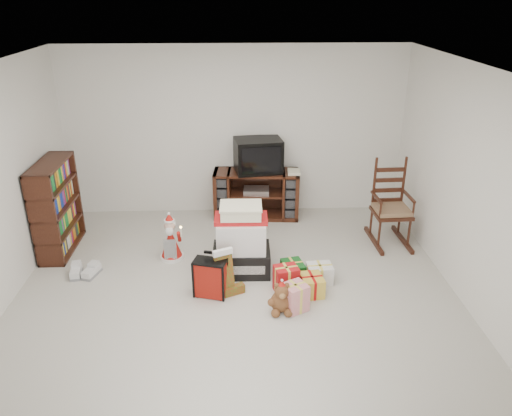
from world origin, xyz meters
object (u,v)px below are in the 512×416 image
(gift_pile, at_px, (241,244))
(gift_cluster, at_px, (298,280))
(bookshelf, at_px, (57,209))
(red_suitcase, at_px, (211,278))
(santa_figurine, at_px, (255,238))
(mrs_claus_figurine, at_px, (171,241))
(tv_stand, at_px, (256,194))
(sneaker_pair, at_px, (84,272))
(teddy_bear, at_px, (281,299))
(rocking_chair, at_px, (390,213))
(crt_television, at_px, (258,156))

(gift_pile, relative_size, gift_cluster, 1.00)
(bookshelf, relative_size, gift_pile, 1.40)
(red_suitcase, distance_m, santa_figurine, 1.08)
(red_suitcase, height_order, santa_figurine, santa_figurine)
(mrs_claus_figurine, bearing_deg, gift_cluster, -27.65)
(tv_stand, xyz_separation_m, sneaker_pair, (-2.16, -1.64, -0.31))
(bookshelf, height_order, sneaker_pair, bookshelf)
(teddy_bear, relative_size, mrs_claus_figurine, 0.55)
(bookshelf, height_order, gift_pile, bookshelf)
(tv_stand, relative_size, santa_figurine, 2.07)
(rocking_chair, distance_m, teddy_bear, 2.28)
(rocking_chair, xyz_separation_m, teddy_bear, (-1.61, -1.61, -0.25))
(gift_pile, height_order, teddy_bear, gift_pile)
(sneaker_pair, xyz_separation_m, gift_cluster, (2.56, -0.42, 0.08))
(teddy_bear, bearing_deg, santa_figurine, 100.58)
(sneaker_pair, bearing_deg, teddy_bear, -18.24)
(gift_pile, bearing_deg, mrs_claus_figurine, 159.23)
(tv_stand, distance_m, rocking_chair, 1.97)
(rocking_chair, distance_m, red_suitcase, 2.70)
(tv_stand, height_order, red_suitcase, tv_stand)
(gift_cluster, bearing_deg, santa_figurine, 118.39)
(bookshelf, distance_m, rocking_chair, 4.40)
(gift_cluster, bearing_deg, crt_television, 100.18)
(mrs_claus_figurine, bearing_deg, santa_figurine, 3.45)
(santa_figurine, bearing_deg, bookshelf, 174.42)
(bookshelf, distance_m, sneaker_pair, 0.99)
(gift_pile, distance_m, santa_figurine, 0.48)
(bookshelf, xyz_separation_m, crt_television, (2.65, 0.95, 0.38))
(gift_cluster, bearing_deg, mrs_claus_figurine, 152.35)
(rocking_chair, xyz_separation_m, santa_figurine, (-1.84, -0.33, -0.17))
(mrs_claus_figurine, height_order, sneaker_pair, mrs_claus_figurine)
(red_suitcase, bearing_deg, sneaker_pair, 177.93)
(tv_stand, xyz_separation_m, crt_television, (0.03, 0.01, 0.60))
(rocking_chair, height_order, gift_pile, rocking_chair)
(teddy_bear, xyz_separation_m, santa_figurine, (-0.24, 1.28, 0.08))
(santa_figurine, xyz_separation_m, mrs_claus_figurine, (-1.07, -0.06, 0.00))
(crt_television, bearing_deg, santa_figurine, -103.32)
(rocking_chair, bearing_deg, mrs_claus_figurine, -174.79)
(rocking_chair, height_order, red_suitcase, rocking_chair)
(bookshelf, bearing_deg, mrs_claus_figurine, -11.96)
(bookshelf, bearing_deg, gift_pile, -15.78)
(bookshelf, xyz_separation_m, gift_pile, (2.37, -0.67, -0.20))
(tv_stand, bearing_deg, gift_pile, -94.84)
(red_suitcase, bearing_deg, santa_figurine, 76.34)
(tv_stand, relative_size, mrs_claus_figurine, 2.04)
(crt_television, bearing_deg, sneaker_pair, -151.57)
(red_suitcase, xyz_separation_m, teddy_bear, (0.77, -0.33, -0.07))
(red_suitcase, relative_size, crt_television, 0.72)
(rocking_chair, height_order, teddy_bear, rocking_chair)
(bookshelf, relative_size, rocking_chair, 1.01)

